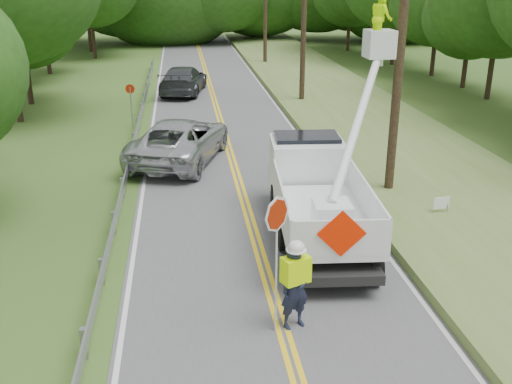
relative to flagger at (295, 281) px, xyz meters
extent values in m
plane|color=#2E511E|center=(-0.26, -1.56, -1.13)|extent=(140.00, 140.00, 0.00)
cube|color=#515154|center=(-0.26, 12.44, -1.12)|extent=(7.20, 96.00, 0.02)
cube|color=yellow|center=(-0.36, 12.44, -1.10)|extent=(0.12, 96.00, 0.00)
cube|color=yellow|center=(-0.16, 12.44, -1.10)|extent=(0.12, 96.00, 0.00)
cube|color=silver|center=(-3.71, 12.44, -1.10)|extent=(0.12, 96.00, 0.00)
cube|color=silver|center=(3.19, 12.44, -1.10)|extent=(0.12, 96.00, 0.00)
cube|color=#95979E|center=(-4.36, -0.56, -0.78)|extent=(0.12, 0.14, 0.70)
cube|color=#95979E|center=(-4.36, 2.44, -0.78)|extent=(0.12, 0.14, 0.70)
cube|color=#95979E|center=(-4.36, 5.44, -0.78)|extent=(0.12, 0.14, 0.70)
cube|color=#95979E|center=(-4.36, 8.44, -0.78)|extent=(0.12, 0.14, 0.70)
cube|color=#95979E|center=(-4.36, 11.44, -0.78)|extent=(0.12, 0.14, 0.70)
cube|color=#95979E|center=(-4.36, 14.44, -0.78)|extent=(0.12, 0.14, 0.70)
cube|color=#95979E|center=(-4.36, 17.44, -0.78)|extent=(0.12, 0.14, 0.70)
cube|color=#95979E|center=(-4.36, 20.44, -0.78)|extent=(0.12, 0.14, 0.70)
cube|color=#95979E|center=(-4.36, 23.44, -0.78)|extent=(0.12, 0.14, 0.70)
cube|color=#95979E|center=(-4.36, 26.44, -0.78)|extent=(0.12, 0.14, 0.70)
cube|color=#95979E|center=(-4.36, 29.44, -0.78)|extent=(0.12, 0.14, 0.70)
cube|color=#95979E|center=(-4.36, 32.44, -0.78)|extent=(0.12, 0.14, 0.70)
cube|color=#95979E|center=(-4.36, 35.44, -0.78)|extent=(0.12, 0.14, 0.70)
cube|color=#95979E|center=(-4.26, 13.44, -0.53)|extent=(0.05, 48.00, 0.34)
cylinder|color=black|center=(4.74, 7.44, 3.87)|extent=(0.30, 0.30, 10.00)
cylinder|color=black|center=(4.74, 22.44, 3.87)|extent=(0.30, 0.30, 10.00)
cylinder|color=black|center=(4.74, 37.44, 3.87)|extent=(0.30, 0.30, 10.00)
cube|color=#526D2D|center=(6.84, 12.44, -0.98)|extent=(7.00, 96.00, 0.30)
cylinder|color=#332319|center=(-10.49, 20.08, 0.93)|extent=(0.32, 0.32, 4.11)
cylinder|color=#332319|center=(-10.92, 24.46, 0.32)|extent=(0.32, 0.32, 2.89)
ellipsoid|color=#224413|center=(-10.92, 24.46, 3.85)|extent=(6.74, 6.74, 5.93)
cylinder|color=#332319|center=(-12.60, 31.03, 0.30)|extent=(0.32, 0.32, 2.85)
ellipsoid|color=#224413|center=(-12.60, 31.03, 3.78)|extent=(6.65, 6.65, 5.85)
cylinder|color=#332319|center=(-11.96, 35.29, 0.25)|extent=(0.32, 0.32, 2.75)
ellipsoid|color=#224413|center=(-11.96, 35.29, 3.61)|extent=(6.41, 6.41, 5.65)
cylinder|color=#332319|center=(-9.61, 43.31, 0.75)|extent=(0.32, 0.32, 3.76)
cylinder|color=#332319|center=(-10.56, 47.75, 0.75)|extent=(0.32, 0.32, 3.75)
cylinder|color=#332319|center=(16.14, 22.31, 0.62)|extent=(0.32, 0.32, 3.50)
cylinder|color=#332319|center=(16.37, 26.03, 0.20)|extent=(0.32, 0.32, 2.65)
ellipsoid|color=#224413|center=(16.37, 26.03, 3.44)|extent=(6.18, 6.18, 5.44)
cylinder|color=#332319|center=(16.21, 30.73, 0.38)|extent=(0.32, 0.32, 3.02)
ellipsoid|color=#224413|center=(16.21, 30.73, 4.07)|extent=(7.04, 7.04, 6.20)
cylinder|color=#332319|center=(15.19, 36.41, 0.76)|extent=(0.32, 0.32, 3.77)
cylinder|color=#332319|center=(14.90, 41.93, 0.90)|extent=(0.32, 0.32, 4.05)
cylinder|color=#332319|center=(14.02, 45.67, 0.45)|extent=(0.32, 0.32, 3.14)
imported|color=#191E33|center=(0.01, 0.00, -0.15)|extent=(0.81, 0.68, 1.91)
cube|color=#C9FF00|center=(0.01, 0.00, 0.28)|extent=(0.67, 0.54, 0.58)
ellipsoid|color=white|center=(0.01, 0.00, 0.81)|extent=(0.36, 0.36, 0.28)
cylinder|color=#B7B7B7|center=(-0.42, -0.11, 0.23)|extent=(0.04, 0.04, 2.67)
cylinder|color=#9D1B05|center=(-0.42, -0.11, 1.63)|extent=(0.57, 0.55, 0.76)
cylinder|color=black|center=(0.29, 1.76, -0.62)|extent=(0.37, 0.99, 0.97)
cylinder|color=black|center=(2.30, 1.61, -0.62)|extent=(0.37, 0.99, 0.97)
cylinder|color=black|center=(0.44, 3.78, -0.62)|extent=(0.37, 0.99, 0.97)
cylinder|color=black|center=(2.45, 3.63, -0.62)|extent=(0.37, 0.99, 0.97)
cylinder|color=black|center=(0.63, 6.29, -0.62)|extent=(0.37, 0.99, 0.97)
cylinder|color=black|center=(2.64, 6.14, -0.62)|extent=(0.37, 0.99, 0.97)
cube|color=black|center=(1.47, 4.00, -0.55)|extent=(2.59, 6.60, 0.25)
cube|color=silver|center=(1.42, 3.30, -0.05)|extent=(2.66, 4.80, 0.22)
cube|color=silver|center=(0.28, 3.38, 0.46)|extent=(0.40, 4.63, 0.91)
cube|color=silver|center=(2.55, 3.21, 0.46)|extent=(0.40, 4.63, 0.91)
cube|color=silver|center=(1.25, 1.01, 0.46)|extent=(2.32, 0.23, 0.91)
cube|color=silver|center=(1.67, 6.72, 0.26)|extent=(2.41, 2.08, 1.82)
cube|color=black|center=(1.69, 6.92, 0.91)|extent=(2.11, 1.46, 0.76)
cube|color=silver|center=(1.34, 2.19, 0.46)|extent=(0.97, 0.97, 0.81)
cube|color=silver|center=(4.04, 7.44, 4.02)|extent=(0.86, 0.86, 0.86)
imported|color=#C9FF00|center=(4.04, 7.44, 4.82)|extent=(0.62, 0.80, 1.65)
cube|color=#FD2200|center=(1.24, 0.94, 0.61)|extent=(1.14, 0.12, 1.14)
imported|color=#B3B6BA|center=(-2.34, 12.31, -0.23)|extent=(4.70, 6.88, 1.75)
imported|color=#3B3F43|center=(-2.04, 26.42, -0.26)|extent=(3.39, 6.15, 1.69)
cylinder|color=#95979E|center=(-4.65, 17.94, -0.10)|extent=(0.06, 0.06, 2.05)
cylinder|color=#9D1B05|center=(-4.65, 17.94, 0.83)|extent=(0.47, 0.04, 0.47)
cube|color=white|center=(5.60, 5.12, -0.52)|extent=(0.55, 0.10, 0.38)
cylinder|color=#95979E|center=(5.38, 5.12, -0.85)|extent=(0.02, 0.02, 0.55)
cylinder|color=#95979E|center=(5.81, 5.12, -0.85)|extent=(0.02, 0.02, 0.55)
camera|label=1|loc=(-2.22, -10.74, 6.18)|focal=41.08mm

